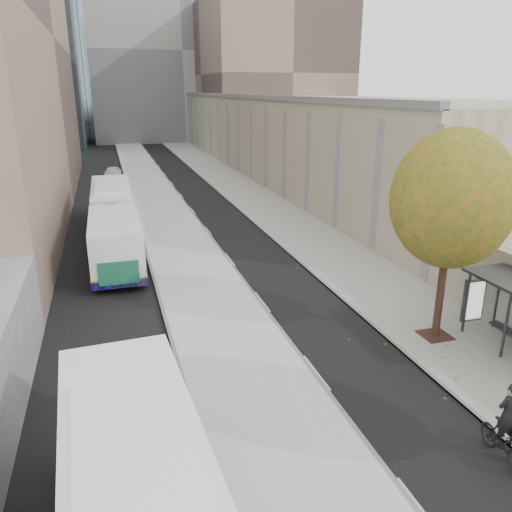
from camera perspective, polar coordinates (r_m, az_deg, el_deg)
name	(u,v)px	position (r m, az deg, el deg)	size (l,w,h in m)	color
bus_platform	(165,215)	(37.38, -10.41, 4.66)	(4.25, 150.00, 0.15)	silver
sidewalk	(268,208)	(39.01, 1.38, 5.49)	(4.75, 150.00, 0.08)	gray
building_tan	(282,127)	(69.29, 3.04, 14.49)	(18.00, 92.00, 8.00)	#999674
building_far_block	(175,53)	(98.29, -9.26, 21.89)	(30.00, 18.00, 30.00)	gray
tree_c	(452,200)	(18.40, 21.51, 6.02)	(4.20, 4.20, 7.28)	black
bus_far	(113,218)	(30.95, -15.99, 4.15)	(2.50, 16.81, 2.80)	white
cyclist	(505,432)	(14.40, 26.58, -17.56)	(0.66, 1.74, 2.19)	black
distant_car	(112,173)	(54.05, -16.10, 9.09)	(1.51, 3.76, 1.28)	silver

